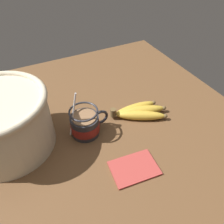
# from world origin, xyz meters

# --- Properties ---
(table) EXTENTS (0.98, 0.98, 0.04)m
(table) POSITION_xyz_m (0.00, 0.00, 0.02)
(table) COLOR brown
(table) RESTS_ON ground
(coffee_mug) EXTENTS (0.13, 0.09, 0.17)m
(coffee_mug) POSITION_xyz_m (-0.06, -0.03, 0.08)
(coffee_mug) COLOR #28282D
(coffee_mug) RESTS_ON table
(banana_bunch) EXTENTS (0.19, 0.12, 0.04)m
(banana_bunch) POSITION_xyz_m (0.13, -0.03, 0.05)
(banana_bunch) COLOR brown
(banana_bunch) RESTS_ON table
(woven_basket) EXTENTS (0.28, 0.28, 0.18)m
(woven_basket) POSITION_xyz_m (-0.29, 0.03, 0.13)
(woven_basket) COLOR beige
(woven_basket) RESTS_ON table
(napkin) EXTENTS (0.14, 0.10, 0.01)m
(napkin) POSITION_xyz_m (0.01, -0.21, 0.04)
(napkin) COLOR #A33833
(napkin) RESTS_ON table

